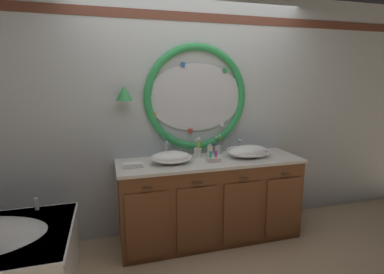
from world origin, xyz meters
TOP-DOWN VIEW (x-y plane):
  - ground_plane at (0.00, 0.00)m, footprint 14.00×14.00m
  - back_wall_assembly at (0.00, 0.58)m, footprint 6.40×0.26m
  - vanity_counter at (0.12, 0.25)m, footprint 1.92×0.63m
  - sink_basin_left at (-0.30, 0.23)m, footprint 0.41×0.41m
  - sink_basin_right at (0.53, 0.23)m, footprint 0.47×0.47m
  - faucet_set_left at (-0.30, 0.47)m, footprint 0.22×0.12m
  - faucet_set_right at (0.53, 0.47)m, footprint 0.21×0.13m
  - toothbrush_holder_left at (0.02, 0.39)m, footprint 0.09×0.09m
  - toothbrush_holder_right at (0.28, 0.46)m, footprint 0.08×0.08m
  - soap_dispenser at (0.15, 0.36)m, footprint 0.06×0.07m
  - folded_hand_towel at (-0.68, 0.20)m, footprint 0.18×0.11m
  - toiletry_basket at (0.12, 0.17)m, footprint 0.13×0.09m

SIDE VIEW (x-z plane):
  - ground_plane at x=0.00m, z-range 0.00..0.00m
  - vanity_counter at x=0.12m, z-range 0.00..0.87m
  - folded_hand_towel at x=-0.68m, z-range 0.87..0.91m
  - toiletry_basket at x=0.12m, z-range 0.84..0.96m
  - toothbrush_holder_right at x=0.28m, z-range 0.82..1.03m
  - toothbrush_holder_left at x=0.02m, z-range 0.82..1.04m
  - faucet_set_right at x=0.53m, z-range 0.86..1.01m
  - sink_basin_left at x=-0.30m, z-range 0.87..0.99m
  - soap_dispenser at x=0.15m, z-range 0.86..1.01m
  - sink_basin_right at x=0.53m, z-range 0.87..1.00m
  - faucet_set_left at x=-0.30m, z-range 0.85..1.03m
  - back_wall_assembly at x=0.00m, z-range 0.02..2.62m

